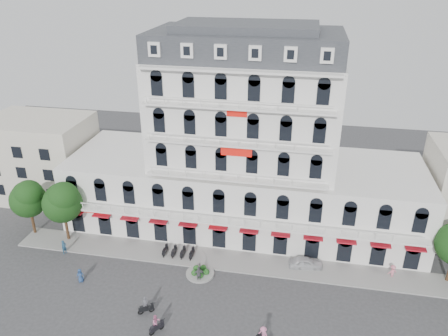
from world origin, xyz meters
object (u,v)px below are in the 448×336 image
(rider_southwest, at_px, (156,324))
(rider_center, at_px, (263,336))
(rider_west, at_px, (146,306))
(parked_car, at_px, (306,263))

(rider_southwest, xyz_separation_m, rider_center, (10.07, 0.35, 0.09))
(rider_west, xyz_separation_m, rider_southwest, (1.85, -2.17, 0.17))
(rider_west, distance_m, rider_southwest, 2.85)
(parked_car, distance_m, rider_center, 12.69)
(rider_west, xyz_separation_m, rider_center, (11.92, -1.82, 0.26))
(parked_car, height_order, rider_center, rider_center)
(parked_car, relative_size, rider_west, 1.92)
(rider_west, relative_size, rider_southwest, 0.97)
(parked_car, xyz_separation_m, rider_center, (-3.61, -12.15, 0.49))
(rider_west, bearing_deg, rider_southwest, -79.00)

